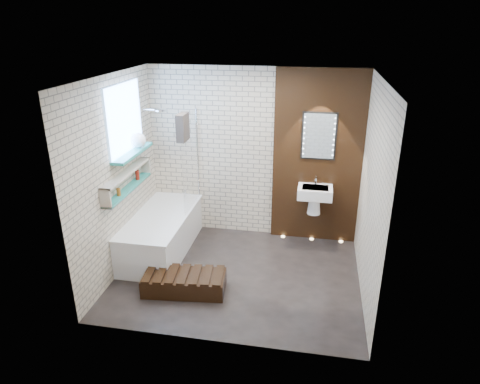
% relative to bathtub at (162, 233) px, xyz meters
% --- Properties ---
extents(ground, '(3.20, 3.20, 0.00)m').
position_rel_bathtub_xyz_m(ground, '(1.22, -0.45, -0.29)').
color(ground, black).
rests_on(ground, ground).
extents(room_shell, '(3.24, 3.20, 2.60)m').
position_rel_bathtub_xyz_m(room_shell, '(1.22, -0.45, 1.01)').
color(room_shell, '#C0B199').
rests_on(room_shell, ground).
extents(walnut_panel, '(1.30, 0.06, 2.60)m').
position_rel_bathtub_xyz_m(walnut_panel, '(2.17, 0.82, 1.01)').
color(walnut_panel, black).
rests_on(walnut_panel, ground).
extents(clerestory_window, '(0.18, 1.00, 0.94)m').
position_rel_bathtub_xyz_m(clerestory_window, '(-0.34, -0.10, 1.61)').
color(clerestory_window, '#7FADE0').
rests_on(clerestory_window, room_shell).
extents(display_niche, '(0.14, 1.30, 0.26)m').
position_rel_bathtub_xyz_m(display_niche, '(-0.31, -0.30, 0.91)').
color(display_niche, teal).
rests_on(display_niche, room_shell).
extents(bathtub, '(0.79, 1.74, 0.70)m').
position_rel_bathtub_xyz_m(bathtub, '(0.00, 0.00, 0.00)').
color(bathtub, white).
rests_on(bathtub, ground).
extents(bath_screen, '(0.01, 0.78, 1.40)m').
position_rel_bathtub_xyz_m(bath_screen, '(0.35, 0.44, 0.99)').
color(bath_screen, white).
rests_on(bath_screen, bathtub).
extents(towel, '(0.11, 0.28, 0.37)m').
position_rel_bathtub_xyz_m(towel, '(0.35, 0.15, 1.56)').
color(towel, '#282420').
rests_on(towel, bath_screen).
extents(shower_head, '(0.18, 0.18, 0.02)m').
position_rel_bathtub_xyz_m(shower_head, '(-0.08, 0.50, 1.71)').
color(shower_head, silver).
rests_on(shower_head, room_shell).
extents(washbasin, '(0.50, 0.36, 0.58)m').
position_rel_bathtub_xyz_m(washbasin, '(2.17, 0.62, 0.50)').
color(washbasin, white).
rests_on(washbasin, walnut_panel).
extents(led_mirror, '(0.50, 0.02, 0.70)m').
position_rel_bathtub_xyz_m(led_mirror, '(2.17, 0.78, 1.36)').
color(led_mirror, black).
rests_on(led_mirror, walnut_panel).
extents(walnut_step, '(1.07, 0.56, 0.23)m').
position_rel_bathtub_xyz_m(walnut_step, '(0.62, -0.92, -0.18)').
color(walnut_step, black).
rests_on(walnut_step, ground).
extents(niche_bottles, '(0.06, 0.66, 0.14)m').
position_rel_bathtub_xyz_m(niche_bottles, '(-0.31, -0.20, 0.87)').
color(niche_bottles, '#994E17').
rests_on(niche_bottles, display_niche).
extents(sill_vases, '(0.20, 0.20, 0.20)m').
position_rel_bathtub_xyz_m(sill_vases, '(-0.28, 0.10, 1.36)').
color(sill_vases, white).
rests_on(sill_vases, clerestory_window).
extents(floor_uplights, '(0.96, 0.06, 0.01)m').
position_rel_bathtub_xyz_m(floor_uplights, '(2.17, 0.75, -0.29)').
color(floor_uplights, '#FFD899').
rests_on(floor_uplights, ground).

